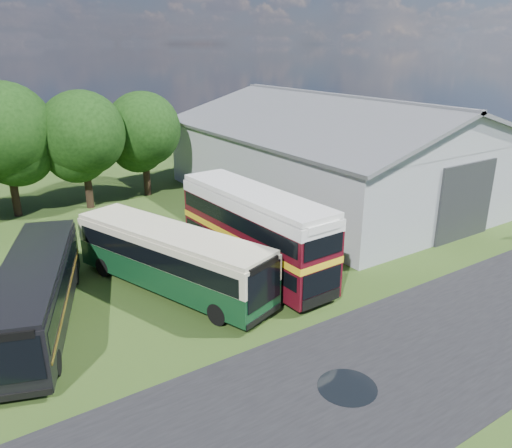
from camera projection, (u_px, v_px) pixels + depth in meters
ground at (324, 337)px, 21.39m from camera, size 120.00×120.00×0.00m
asphalt_road at (427, 349)px, 20.61m from camera, size 60.00×8.00×0.02m
puddle at (347, 388)px, 18.26m from camera, size 2.20×2.20×0.01m
storage_shed at (337, 145)px, 40.31m from camera, size 18.80×24.80×8.15m
tree_mid at (4, 131)px, 34.54m from camera, size 6.80×6.80×9.60m
tree_right_a at (82, 134)px, 36.53m from camera, size 6.26×6.26×8.83m
tree_right_b at (143, 129)px, 39.85m from camera, size 5.98×5.98×8.45m
shrub_front at (329, 260)px, 29.01m from camera, size 1.70×1.70×1.70m
shrub_mid at (307, 249)px, 30.57m from camera, size 1.60×1.60×1.60m
shrub_back at (288, 239)px, 32.14m from camera, size 1.80×1.80×1.80m
bus_green_single at (171, 258)px, 25.05m from camera, size 6.34×11.91×3.22m
bus_maroon_double at (254, 232)px, 26.86m from camera, size 3.17×10.83×4.61m
bus_dark_single at (36, 293)px, 21.78m from camera, size 6.18×11.33×3.06m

